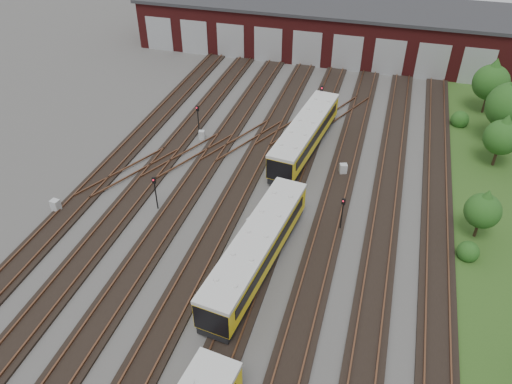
# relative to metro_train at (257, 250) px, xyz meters

# --- Properties ---
(ground) EXTENTS (120.00, 120.00, 0.00)m
(ground) POSITION_rel_metro_train_xyz_m (-2.00, 2.03, -1.75)
(ground) COLOR #43413E
(ground) RESTS_ON ground
(track_network) EXTENTS (30.40, 70.00, 0.33)m
(track_network) POSITION_rel_metro_train_xyz_m (-2.17, 2.62, -1.64)
(track_network) COLOR black
(track_network) RESTS_ON ground
(maintenance_shed) EXTENTS (51.00, 12.50, 6.35)m
(maintenance_shed) POSITION_rel_metro_train_xyz_m (-2.01, 42.01, 1.45)
(maintenance_shed) COLOR #531415
(maintenance_shed) RESTS_ON ground
(grass_verge) EXTENTS (8.00, 55.00, 0.05)m
(grass_verge) POSITION_rel_metro_train_xyz_m (17.00, 12.03, -1.73)
(grass_verge) COLOR #284C19
(grass_verge) RESTS_ON ground
(metro_train) EXTENTS (4.03, 45.61, 2.77)m
(metro_train) POSITION_rel_metro_train_xyz_m (0.00, 0.00, 0.00)
(metro_train) COLOR black
(metro_train) RESTS_ON ground
(signal_mast_0) EXTENTS (0.28, 0.26, 3.00)m
(signal_mast_0) POSITION_rel_metro_train_xyz_m (-9.47, 4.17, 0.19)
(signal_mast_0) COLOR black
(signal_mast_0) RESTS_ON ground
(signal_mast_1) EXTENTS (0.30, 0.28, 3.18)m
(signal_mast_1) POSITION_rel_metro_train_xyz_m (-10.57, 15.99, 0.30)
(signal_mast_1) COLOR black
(signal_mast_1) RESTS_ON ground
(signal_mast_2) EXTENTS (0.31, 0.29, 3.60)m
(signal_mast_2) POSITION_rel_metro_train_xyz_m (0.18, 22.81, 0.56)
(signal_mast_2) COLOR black
(signal_mast_2) RESTS_ON ground
(signal_mast_3) EXTENTS (0.28, 0.27, 2.94)m
(signal_mast_3) POSITION_rel_metro_train_xyz_m (4.93, 5.67, 0.14)
(signal_mast_3) COLOR black
(signal_mast_3) RESTS_ON ground
(relay_cabinet_0) EXTENTS (0.73, 0.64, 1.08)m
(relay_cabinet_0) POSITION_rel_metro_train_xyz_m (-17.00, 1.61, -1.21)
(relay_cabinet_0) COLOR #B8BBBE
(relay_cabinet_0) RESTS_ON ground
(relay_cabinet_1) EXTENTS (0.63, 0.57, 0.90)m
(relay_cabinet_1) POSITION_rel_metro_train_xyz_m (-10.04, 15.37, -1.30)
(relay_cabinet_1) COLOR #B8BBBE
(relay_cabinet_1) RESTS_ON ground
(relay_cabinet_2) EXTENTS (0.85, 0.79, 1.14)m
(relay_cabinet_2) POSITION_rel_metro_train_xyz_m (-1.46, 3.68, -1.18)
(relay_cabinet_2) COLOR #B8BBBE
(relay_cabinet_2) RESTS_ON ground
(relay_cabinet_3) EXTENTS (0.76, 0.70, 1.03)m
(relay_cabinet_3) POSITION_rel_metro_train_xyz_m (4.03, 13.15, -1.23)
(relay_cabinet_3) COLOR #B8BBBE
(relay_cabinet_3) RESTS_ON ground
(relay_cabinet_4) EXTENTS (0.71, 0.61, 1.13)m
(relay_cabinet_4) POSITION_rel_metro_train_xyz_m (0.39, 14.84, -1.18)
(relay_cabinet_4) COLOR #B8BBBE
(relay_cabinet_4) RESTS_ON ground
(tree_0) EXTENTS (3.66, 3.66, 6.06)m
(tree_0) POSITION_rel_metro_train_xyz_m (16.60, 28.87, 2.14)
(tree_0) COLOR black
(tree_0) RESTS_ON ground
(tree_1) EXTENTS (3.08, 3.08, 5.10)m
(tree_1) POSITION_rel_metro_train_xyz_m (16.80, 18.36, 1.52)
(tree_1) COLOR black
(tree_1) RESTS_ON ground
(tree_2) EXTENTS (4.33, 4.33, 7.17)m
(tree_2) POSITION_rel_metro_train_xyz_m (17.58, 22.33, 2.86)
(tree_2) COLOR black
(tree_2) RESTS_ON ground
(tree_3) EXTENTS (2.60, 2.60, 4.31)m
(tree_3) POSITION_rel_metro_train_xyz_m (14.66, 7.72, 1.01)
(tree_3) COLOR black
(tree_3) RESTS_ON ground
(bush_0) EXTENTS (1.55, 1.55, 1.55)m
(bush_0) POSITION_rel_metro_train_xyz_m (14.00, 5.20, -0.98)
(bush_0) COLOR #1E4D16
(bush_0) RESTS_ON ground
(bush_1) EXTENTS (1.79, 1.79, 1.79)m
(bush_1) POSITION_rel_metro_train_xyz_m (14.10, 25.29, -0.85)
(bush_1) COLOR #1E4D16
(bush_1) RESTS_ON ground
(bush_2) EXTENTS (1.16, 1.16, 1.16)m
(bush_2) POSITION_rel_metro_train_xyz_m (18.25, 25.34, -1.17)
(bush_2) COLOR #1E4D16
(bush_2) RESTS_ON ground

